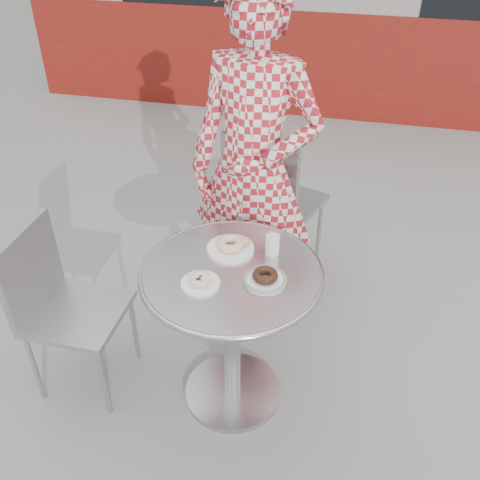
% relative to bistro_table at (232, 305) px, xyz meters
% --- Properties ---
extents(ground, '(60.00, 60.00, 0.00)m').
position_rel_bistro_table_xyz_m(ground, '(0.02, -0.04, -0.58)').
color(ground, gray).
rests_on(ground, ground).
extents(bistro_table, '(0.76, 0.76, 0.77)m').
position_rel_bistro_table_xyz_m(bistro_table, '(0.00, 0.00, 0.00)').
color(bistro_table, silver).
rests_on(bistro_table, ground).
extents(chair_far, '(0.59, 0.60, 0.97)m').
position_rel_bistro_table_xyz_m(chair_far, '(0.02, 0.99, -0.28)').
color(chair_far, '#989A9F').
rests_on(chair_far, ground).
extents(chair_left, '(0.42, 0.41, 0.86)m').
position_rel_bistro_table_xyz_m(chair_left, '(-0.73, -0.06, -0.32)').
color(chair_left, '#989A9F').
rests_on(chair_left, ground).
extents(seated_person, '(0.74, 0.57, 1.82)m').
position_rel_bistro_table_xyz_m(seated_person, '(-0.04, 0.60, 0.33)').
color(seated_person, '#A71922').
rests_on(seated_person, ground).
extents(plate_far, '(0.20, 0.20, 0.05)m').
position_rel_bistro_table_xyz_m(plate_far, '(-0.04, 0.14, 0.21)').
color(plate_far, white).
rests_on(plate_far, bistro_table).
extents(plate_near, '(0.16, 0.16, 0.04)m').
position_rel_bistro_table_xyz_m(plate_near, '(-0.10, -0.11, 0.20)').
color(plate_near, white).
rests_on(plate_near, bistro_table).
extents(plate_checker, '(0.18, 0.18, 0.05)m').
position_rel_bistro_table_xyz_m(plate_checker, '(0.14, -0.03, 0.20)').
color(plate_checker, white).
rests_on(plate_checker, bistro_table).
extents(milk_cup, '(0.07, 0.07, 0.11)m').
position_rel_bistro_table_xyz_m(milk_cup, '(0.14, 0.16, 0.24)').
color(milk_cup, white).
rests_on(milk_cup, bistro_table).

